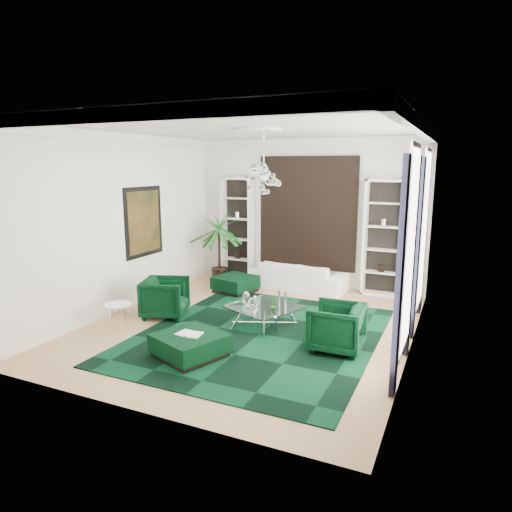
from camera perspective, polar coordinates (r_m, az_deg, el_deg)
The scene contains 30 objects.
floor at distance 9.15m, azimuth -0.64°, elevation -8.76°, with size 6.00×7.00×0.02m, color tan.
ceiling at distance 8.61m, azimuth -0.70°, elevation 15.85°, with size 6.00×7.00×0.02m, color white.
wall_back at distance 11.92m, azimuth 6.53°, elevation 5.34°, with size 6.00×0.02×3.80m, color white.
wall_front at distance 5.75m, azimuth -15.68°, elevation -1.50°, with size 6.00×0.02×3.80m, color white.
wall_left at distance 10.31m, azimuth -16.04°, elevation 4.04°, with size 0.02×7.00×3.80m, color white.
wall_right at distance 7.90m, azimuth 19.53°, elevation 1.70°, with size 0.02×7.00×3.80m, color white.
crown_molding at distance 8.61m, azimuth -0.69°, elevation 15.12°, with size 6.00×7.00×0.18m, color white, non-canonical shape.
ceiling_medallion at distance 8.88m, azimuth 0.16°, elevation 15.46°, with size 0.90×0.90×0.05m, color white.
tapestry at distance 11.88m, azimuth 6.46°, elevation 5.32°, with size 2.50×0.06×2.80m, color black.
shelving_left at distance 12.54m, azimuth -2.32°, elevation 3.40°, with size 0.90×0.38×2.80m, color white, non-canonical shape.
shelving_right at distance 11.35m, azimuth 15.57°, elevation 2.15°, with size 0.90×0.38×2.80m, color white, non-canonical shape.
painting at distance 10.75m, azimuth -13.80°, elevation 4.17°, with size 0.04×1.30×1.60m, color black.
window_near at distance 7.02m, azimuth 18.70°, elevation 0.61°, with size 0.03×1.10×2.90m, color white.
curtain_near_a at distance 6.31m, azimuth 17.49°, elevation -2.79°, with size 0.07×0.30×3.25m, color black.
curtain_near_b at distance 7.83m, azimuth 18.93°, elevation -0.20°, with size 0.07×0.30×3.25m, color black.
window_far at distance 9.38m, azimuth 20.25°, elevation 3.09°, with size 0.03×1.10×2.90m, color white.
curtain_far_a at distance 8.65m, azimuth 19.49°, elevation 0.82°, with size 0.07×0.30×3.25m, color black.
curtain_far_b at distance 10.19m, azimuth 20.30°, elevation 2.27°, with size 0.07×0.30×3.25m, color black.
rug at distance 8.67m, azimuth 0.44°, elevation -9.78°, with size 4.20×5.00×0.02m, color black.
sofa at distance 11.63m, azimuth 5.31°, elevation -2.55°, with size 2.39×0.94×0.70m, color white.
armchair_left at distance 9.75m, azimuth -11.28°, elevation -5.11°, with size 0.87×0.89×0.81m, color black.
armchair_right at distance 8.00m, azimuth 10.04°, elevation -8.78°, with size 0.87×0.89×0.81m, color black.
coffee_table at distance 9.04m, azimuth 1.04°, elevation -7.55°, with size 1.20×1.20×0.41m, color white, non-canonical shape.
ottoman_side at distance 11.42m, azimuth -2.59°, elevation -3.54°, with size 0.90×0.90×0.40m, color black.
ottoman_front at distance 7.74m, azimuth -8.25°, elevation -11.05°, with size 1.00×1.00×0.40m, color black.
book at distance 7.66m, azimuth -8.30°, elevation -9.57°, with size 0.42×0.28×0.03m, color white.
side_table at distance 9.24m, azimuth -16.86°, elevation -7.35°, with size 0.52×0.52×0.50m, color white.
palm at distance 12.20m, azimuth -4.63°, elevation 2.20°, with size 1.50×1.50×2.40m, color #236420, non-canonical shape.
chandelier at distance 9.07m, azimuth 0.97°, elevation 9.56°, with size 0.80×0.80×0.72m, color white, non-canonical shape.
table_plant at distance 8.61m, azimuth 2.23°, elevation -6.25°, with size 0.13×0.11×0.24m, color #236420.
Camera 1 is at (3.64, -7.78, 3.14)m, focal length 32.00 mm.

